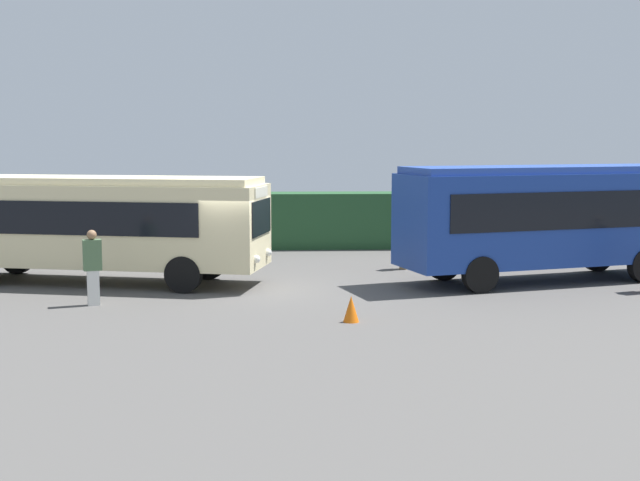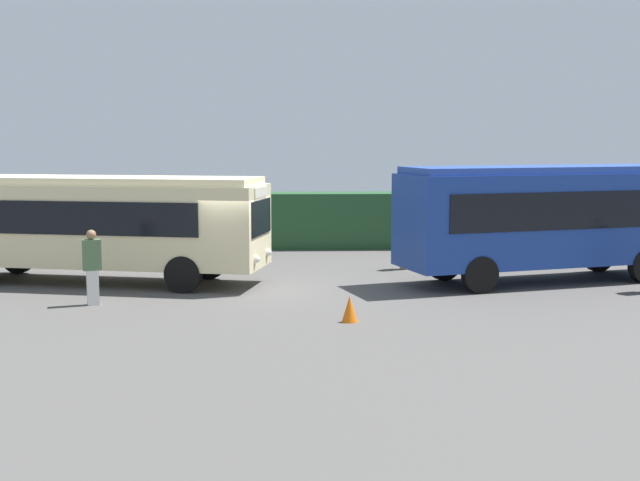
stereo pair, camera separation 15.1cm
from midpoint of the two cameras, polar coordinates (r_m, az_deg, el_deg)
The scene contains 7 objects.
ground_plane at distance 23.44m, azimuth -5.05°, elevation -3.29°, with size 64.00×64.00×0.00m, color #514F4C.
bus_cream at distance 25.08m, azimuth -15.13°, elevation 1.24°, with size 10.16×4.54×3.04m.
bus_blue at distance 25.26m, azimuth 14.70°, elevation 1.62°, with size 8.89×4.62×3.34m.
person_left at distance 21.77m, azimuth -15.21°, elevation -1.62°, with size 0.50×0.38×1.88m.
person_center at distance 26.97m, azimuth 5.57°, elevation -0.04°, with size 0.47×0.49×1.69m.
hedge_row at distance 32.14m, azimuth -4.40°, elevation 1.35°, with size 44.00×1.54×2.08m, color #244D2B.
traffic_cone at distance 19.22m, azimuth 1.88°, elevation -4.61°, with size 0.36×0.36×0.60m, color orange.
Camera 1 is at (0.94, -23.05, 4.13)m, focal length 47.66 mm.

